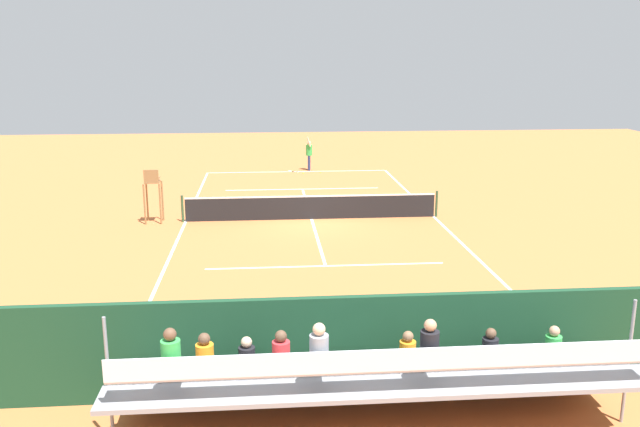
# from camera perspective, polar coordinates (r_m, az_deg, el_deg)

# --- Properties ---
(ground_plane) EXTENTS (60.00, 60.00, 0.00)m
(ground_plane) POSITION_cam_1_polar(r_m,az_deg,el_deg) (26.67, -0.73, -0.49)
(ground_plane) COLOR #C66B38
(court_line_markings) EXTENTS (10.10, 22.20, 0.01)m
(court_line_markings) POSITION_cam_1_polar(r_m,az_deg,el_deg) (26.70, -0.74, -0.46)
(court_line_markings) COLOR white
(court_line_markings) RESTS_ON ground
(tennis_net) EXTENTS (10.30, 0.10, 1.07)m
(tennis_net) POSITION_cam_1_polar(r_m,az_deg,el_deg) (26.55, -0.74, 0.56)
(tennis_net) COLOR black
(tennis_net) RESTS_ON ground
(backdrop_wall) EXTENTS (18.00, 0.16, 2.00)m
(backdrop_wall) POSITION_cam_1_polar(r_m,az_deg,el_deg) (13.15, 3.79, -11.16)
(backdrop_wall) COLOR #194228
(backdrop_wall) RESTS_ON ground
(bleacher_stand) EXTENTS (9.06, 2.40, 2.48)m
(bleacher_stand) POSITION_cam_1_polar(r_m,az_deg,el_deg) (11.96, 4.44, -14.06)
(bleacher_stand) COLOR gray
(bleacher_stand) RESTS_ON ground
(umpire_chair) EXTENTS (0.67, 0.67, 2.14)m
(umpire_chair) POSITION_cam_1_polar(r_m,az_deg,el_deg) (26.62, -14.17, 1.97)
(umpire_chair) COLOR olive
(umpire_chair) RESTS_ON ground
(courtside_bench) EXTENTS (1.80, 0.40, 0.93)m
(courtside_bench) POSITION_cam_1_polar(r_m,az_deg,el_deg) (14.43, 11.88, -11.03)
(courtside_bench) COLOR #33383D
(courtside_bench) RESTS_ON ground
(equipment_bag) EXTENTS (0.90, 0.36, 0.36)m
(equipment_bag) POSITION_cam_1_polar(r_m,az_deg,el_deg) (14.03, 3.11, -13.19)
(equipment_bag) COLOR black
(equipment_bag) RESTS_ON ground
(tennis_player) EXTENTS (0.41, 0.55, 1.93)m
(tennis_player) POSITION_cam_1_polar(r_m,az_deg,el_deg) (37.70, -0.94, 5.26)
(tennis_player) COLOR navy
(tennis_player) RESTS_ON ground
(tennis_racket) EXTENTS (0.44, 0.57, 0.03)m
(tennis_racket) POSITION_cam_1_polar(r_m,az_deg,el_deg) (37.53, -2.56, 3.67)
(tennis_racket) COLOR black
(tennis_racket) RESTS_ON ground
(tennis_ball_near) EXTENTS (0.07, 0.07, 0.07)m
(tennis_ball_near) POSITION_cam_1_polar(r_m,az_deg,el_deg) (36.68, -1.45, 3.47)
(tennis_ball_near) COLOR #CCDB33
(tennis_ball_near) RESTS_ON ground
(tennis_ball_far) EXTENTS (0.07, 0.07, 0.07)m
(tennis_ball_far) POSITION_cam_1_polar(r_m,az_deg,el_deg) (36.99, 0.03, 3.56)
(tennis_ball_far) COLOR #CCDB33
(tennis_ball_far) RESTS_ON ground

